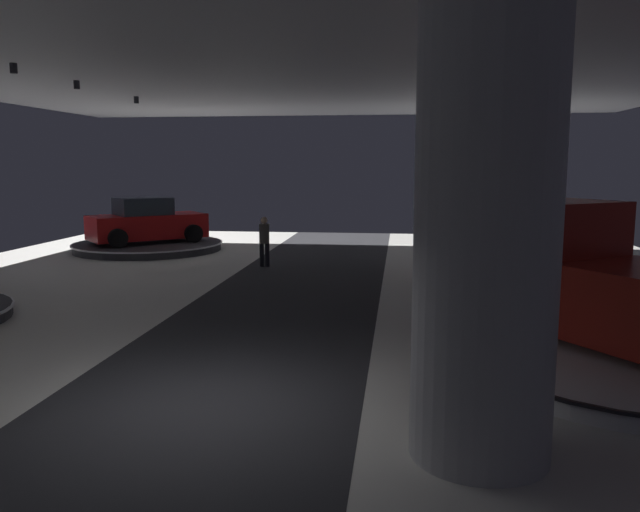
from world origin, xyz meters
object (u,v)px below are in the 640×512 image
(column_right, at_px, (487,210))
(visitor_walking_near, at_px, (264,238))
(pickup_truck_mid_right, at_px, (622,289))
(display_platform_far_right, at_px, (519,280))
(display_car_far_right, at_px, (521,247))
(display_car_deep_left, at_px, (147,222))
(display_platform_mid_right, at_px, (635,357))
(display_platform_deep_left, at_px, (148,246))

(column_right, bearing_deg, visitor_walking_near, 112.29)
(column_right, xyz_separation_m, pickup_truck_mid_right, (2.68, 3.75, -1.52))
(display_platform_far_right, xyz_separation_m, pickup_truck_mid_right, (0.39, -6.71, 1.07))
(display_car_far_right, relative_size, display_car_deep_left, 1.04)
(column_right, bearing_deg, display_car_far_right, 77.46)
(display_car_far_right, distance_m, display_platform_mid_right, 7.03)
(pickup_truck_mid_right, height_order, display_car_deep_left, pickup_truck_mid_right)
(display_platform_far_right, height_order, display_car_far_right, display_car_far_right)
(pickup_truck_mid_right, bearing_deg, display_platform_deep_left, 137.07)
(visitor_walking_near, bearing_deg, display_platform_deep_left, 147.96)
(pickup_truck_mid_right, bearing_deg, display_car_far_right, 93.09)
(display_platform_deep_left, height_order, display_car_deep_left, display_car_deep_left)
(column_right, distance_m, display_car_far_right, 10.83)
(display_car_deep_left, distance_m, visitor_walking_near, 6.16)
(display_platform_deep_left, relative_size, display_car_deep_left, 1.28)
(display_car_deep_left, bearing_deg, display_platform_far_right, -23.15)
(display_platform_mid_right, relative_size, display_platform_deep_left, 1.05)
(display_platform_far_right, bearing_deg, display_platform_mid_right, -85.32)
(display_platform_far_right, relative_size, display_platform_deep_left, 0.91)
(column_right, relative_size, display_platform_deep_left, 0.99)
(display_car_far_right, height_order, display_platform_deep_left, display_car_far_right)
(display_platform_far_right, bearing_deg, display_car_far_right, -33.34)
(display_car_far_right, bearing_deg, display_platform_far_right, 146.66)
(display_car_deep_left, xyz_separation_m, visitor_walking_near, (5.23, -3.24, -0.16))
(display_platform_mid_right, xyz_separation_m, visitor_walking_near, (-8.05, 9.17, 0.74))
(display_platform_far_right, distance_m, pickup_truck_mid_right, 6.80)
(visitor_walking_near, bearing_deg, display_car_far_right, -16.43)
(display_platform_mid_right, xyz_separation_m, display_car_deep_left, (-13.28, 12.41, 0.91))
(display_car_deep_left, bearing_deg, visitor_walking_near, -31.76)
(display_car_far_right, relative_size, visitor_walking_near, 2.83)
(display_platform_deep_left, bearing_deg, display_car_far_right, -23.29)
(display_platform_deep_left, xyz_separation_m, display_car_deep_left, (-0.02, -0.02, 0.90))
(pickup_truck_mid_right, xyz_separation_m, display_platform_deep_left, (-13.08, 12.17, -1.06))
(display_platform_far_right, height_order, pickup_truck_mid_right, pickup_truck_mid_right)
(display_platform_deep_left, bearing_deg, display_car_deep_left, -138.52)
(column_right, bearing_deg, display_platform_far_right, 77.61)
(display_platform_mid_right, bearing_deg, display_platform_deep_left, 136.86)
(display_platform_far_right, relative_size, visitor_walking_near, 3.17)
(display_platform_mid_right, relative_size, pickup_truck_mid_right, 1.06)
(column_right, height_order, pickup_truck_mid_right, column_right)
(display_platform_far_right, distance_m, display_car_deep_left, 13.86)
(display_car_far_right, bearing_deg, visitor_walking_near, 163.57)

